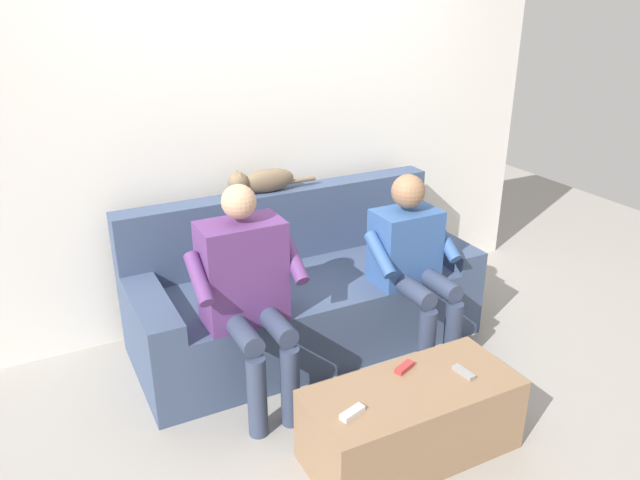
# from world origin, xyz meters

# --- Properties ---
(ground_plane) EXTENTS (8.00, 8.00, 0.00)m
(ground_plane) POSITION_xyz_m (0.00, 0.60, 0.00)
(ground_plane) COLOR gray
(back_wall) EXTENTS (4.10, 0.06, 2.60)m
(back_wall) POSITION_xyz_m (0.00, -0.65, 1.30)
(back_wall) COLOR silver
(back_wall) RESTS_ON ground
(couch) EXTENTS (2.09, 0.86, 0.90)m
(couch) POSITION_xyz_m (0.00, -0.14, 0.30)
(couch) COLOR #3D4C6B
(couch) RESTS_ON ground
(coffee_table) EXTENTS (1.02, 0.46, 0.38)m
(coffee_table) POSITION_xyz_m (0.00, 1.05, 0.19)
(coffee_table) COLOR #8C6B4C
(coffee_table) RESTS_ON ground
(person_left_seated) EXTENTS (0.53, 0.56, 1.11)m
(person_left_seated) POSITION_xyz_m (-0.51, 0.29, 0.63)
(person_left_seated) COLOR #335693
(person_left_seated) RESTS_ON ground
(person_right_seated) EXTENTS (0.58, 0.55, 1.20)m
(person_right_seated) POSITION_xyz_m (0.51, 0.28, 0.67)
(person_right_seated) COLOR #5B3370
(person_right_seated) RESTS_ON ground
(cat_on_backrest) EXTENTS (0.58, 0.12, 0.16)m
(cat_on_backrest) POSITION_xyz_m (0.13, -0.43, 0.98)
(cat_on_backrest) COLOR #756047
(cat_on_backrest) RESTS_ON couch
(remote_red) EXTENTS (0.12, 0.08, 0.03)m
(remote_red) POSITION_xyz_m (-0.04, 0.92, 0.39)
(remote_red) COLOR #B73333
(remote_red) RESTS_ON coffee_table
(remote_white) EXTENTS (0.13, 0.08, 0.03)m
(remote_white) POSITION_xyz_m (0.35, 1.10, 0.39)
(remote_white) COLOR white
(remote_white) RESTS_ON coffee_table
(remote_gray) EXTENTS (0.05, 0.12, 0.02)m
(remote_gray) POSITION_xyz_m (-0.27, 1.08, 0.39)
(remote_gray) COLOR gray
(remote_gray) RESTS_ON coffee_table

